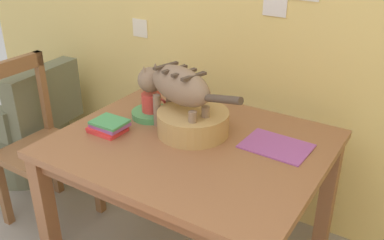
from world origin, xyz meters
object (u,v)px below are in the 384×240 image
(coffee_mug, at_px, (152,102))
(magazine, at_px, (276,146))
(saucer_bowl, at_px, (152,114))
(book_stack, at_px, (109,126))
(cat, at_px, (175,87))
(dining_table, at_px, (192,158))
(wooden_chair_far, at_px, (40,147))
(wicker_basket, at_px, (193,122))
(wicker_armchair, at_px, (29,134))

(coffee_mug, bearing_deg, magazine, 3.85)
(saucer_bowl, distance_m, book_stack, 0.24)
(cat, bearing_deg, dining_table, -98.62)
(wooden_chair_far, bearing_deg, dining_table, 96.03)
(wicker_basket, bearing_deg, wooden_chair_far, -170.87)
(book_stack, height_order, wicker_armchair, book_stack)
(coffee_mug, bearing_deg, wooden_chair_far, -164.16)
(saucer_bowl, distance_m, magazine, 0.63)
(coffee_mug, distance_m, wicker_armchair, 1.29)
(book_stack, relative_size, wicker_armchair, 0.22)
(dining_table, bearing_deg, magazine, 23.44)
(saucer_bowl, bearing_deg, dining_table, -19.09)
(book_stack, height_order, wooden_chair_far, wooden_chair_far)
(coffee_mug, distance_m, wicker_basket, 0.26)
(dining_table, height_order, book_stack, book_stack)
(wicker_basket, bearing_deg, saucer_bowl, 171.46)
(dining_table, relative_size, wooden_chair_far, 1.21)
(cat, relative_size, wicker_basket, 1.90)
(magazine, bearing_deg, wicker_basket, -165.34)
(cat, height_order, saucer_bowl, cat)
(magazine, bearing_deg, coffee_mug, -173.97)
(dining_table, height_order, saucer_bowl, saucer_bowl)
(coffee_mug, bearing_deg, cat, -15.75)
(wicker_basket, xyz_separation_m, wicker_armchair, (-1.42, 0.15, -0.53))
(coffee_mug, height_order, wicker_basket, coffee_mug)
(wooden_chair_far, bearing_deg, saucer_bowl, 106.88)
(magazine, relative_size, wicker_armchair, 0.36)
(dining_table, distance_m, wicker_basket, 0.16)
(book_stack, relative_size, wicker_basket, 0.53)
(book_stack, bearing_deg, cat, 36.91)
(coffee_mug, xyz_separation_m, magazine, (0.63, 0.04, -0.07))
(wicker_armchair, bearing_deg, book_stack, -111.50)
(saucer_bowl, xyz_separation_m, wicker_armchair, (-1.16, 0.11, -0.49))
(wicker_basket, bearing_deg, wicker_armchair, 174.16)
(dining_table, bearing_deg, coffee_mug, 160.71)
(cat, distance_m, saucer_bowl, 0.27)
(cat, height_order, wicker_basket, cat)
(wooden_chair_far, bearing_deg, coffee_mug, 106.81)
(coffee_mug, relative_size, magazine, 0.49)
(magazine, height_order, wooden_chair_far, wooden_chair_far)
(coffee_mug, relative_size, wooden_chair_far, 0.15)
(wicker_basket, bearing_deg, dining_table, -61.41)
(saucer_bowl, distance_m, coffee_mug, 0.06)
(magazine, bearing_deg, dining_table, -154.38)
(magazine, distance_m, wooden_chair_far, 1.34)
(wicker_basket, distance_m, wooden_chair_far, 0.99)
(magazine, xyz_separation_m, book_stack, (-0.70, -0.28, 0.03))
(cat, height_order, wooden_chair_far, cat)
(cat, relative_size, coffee_mug, 4.45)
(dining_table, xyz_separation_m, magazine, (0.33, 0.15, 0.09))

